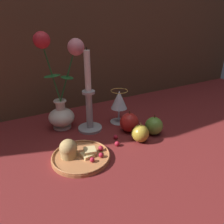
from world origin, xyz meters
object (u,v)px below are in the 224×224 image
(vase, at_px, (62,95))
(apple_beside_vase, at_px, (129,122))
(apple_at_table_edge, at_px, (154,126))
(candlestick, at_px, (89,105))
(plate_with_pastries, at_px, (78,154))
(apple_near_glass, at_px, (140,133))
(wine_glass, at_px, (119,101))

(vase, relative_size, apple_beside_vase, 4.31)
(vase, bearing_deg, apple_at_table_edge, -38.32)
(candlestick, height_order, apple_beside_vase, candlestick)
(plate_with_pastries, bearing_deg, candlestick, 54.44)
(vase, distance_m, apple_at_table_edge, 0.38)
(apple_near_glass, bearing_deg, apple_at_table_edge, 13.39)
(vase, xyz_separation_m, candlestick, (0.09, -0.07, -0.03))
(vase, xyz_separation_m, wine_glass, (0.22, -0.07, -0.05))
(apple_near_glass, bearing_deg, vase, 130.25)
(candlestick, distance_m, apple_beside_vase, 0.17)
(plate_with_pastries, height_order, apple_beside_vase, apple_beside_vase)
(plate_with_pastries, bearing_deg, wine_glass, 33.03)
(vase, height_order, plate_with_pastries, vase)
(apple_at_table_edge, bearing_deg, vase, 141.68)
(plate_with_pastries, bearing_deg, apple_at_table_edge, 1.52)
(wine_glass, bearing_deg, vase, 163.01)
(wine_glass, relative_size, apple_beside_vase, 1.63)
(apple_at_table_edge, bearing_deg, apple_beside_vase, 136.69)
(vase, distance_m, candlestick, 0.12)
(candlestick, relative_size, apple_near_glass, 4.29)
(plate_with_pastries, xyz_separation_m, apple_beside_vase, (0.25, 0.08, 0.02))
(plate_with_pastries, relative_size, apple_beside_vase, 2.15)
(plate_with_pastries, distance_m, apple_near_glass, 0.24)
(apple_at_table_edge, bearing_deg, plate_with_pastries, -178.48)
(vase, bearing_deg, apple_near_glass, -49.75)
(vase, height_order, apple_near_glass, vase)
(vase, height_order, apple_beside_vase, vase)
(apple_near_glass, bearing_deg, apple_beside_vase, 84.47)
(wine_glass, relative_size, candlestick, 0.44)
(apple_near_glass, bearing_deg, wine_glass, 84.97)
(wine_glass, bearing_deg, apple_beside_vase, -94.57)
(plate_with_pastries, distance_m, apple_beside_vase, 0.26)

